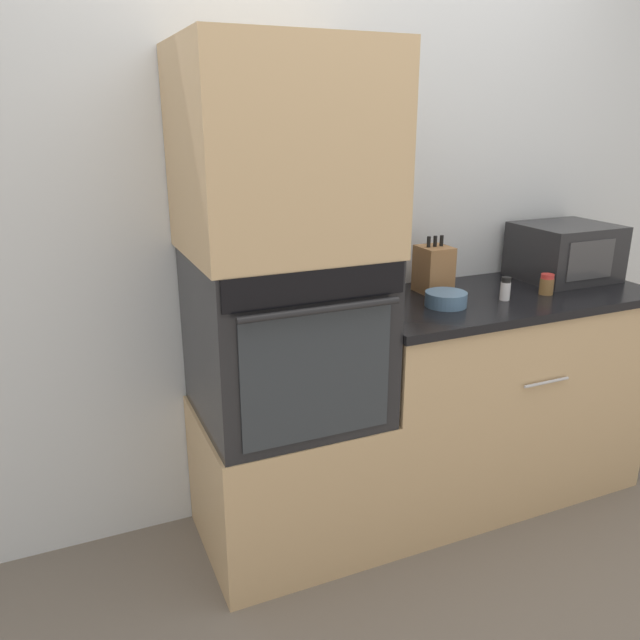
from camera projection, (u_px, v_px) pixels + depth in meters
The scene contains 12 objects.
ground_plane at pixel (396, 561), 2.44m from camera, with size 12.00×12.00×0.00m, color #6B6056.
wall_back at pixel (331, 219), 2.60m from camera, with size 8.00×0.05×2.50m.
oven_cabinet_base at pixel (288, 477), 2.48m from camera, with size 0.67×0.60×0.58m.
wall_oven at pixel (286, 335), 2.29m from camera, with size 0.65×0.64×0.63m.
oven_cabinet_upper at pixel (282, 151), 2.09m from camera, with size 0.67×0.60×0.69m.
counter_unit at pixel (492, 393), 2.80m from camera, with size 1.32×0.63×0.94m.
microwave at pixel (565, 252), 2.86m from camera, with size 0.41×0.36×0.25m.
knife_block at pixel (434, 269), 2.64m from camera, with size 0.13×0.14×0.24m.
bowl at pixel (446, 299), 2.47m from camera, with size 0.17×0.17×0.06m.
condiment_jar_near at pixel (435, 279), 2.76m from camera, with size 0.04×0.04×0.06m.
condiment_jar_mid at pixel (505, 289), 2.54m from camera, with size 0.04×0.04×0.10m.
condiment_jar_far at pixel (547, 284), 2.63m from camera, with size 0.06×0.06×0.09m.
Camera 1 is at (-1.09, -1.73, 1.66)m, focal length 35.00 mm.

